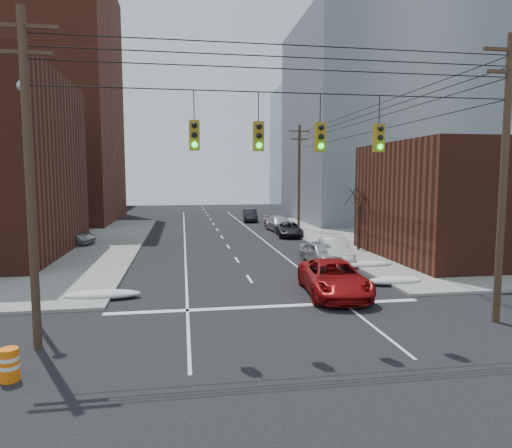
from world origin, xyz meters
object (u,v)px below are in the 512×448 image
object	(u,v)px
red_pickup	(334,278)
lot_car_b	(65,236)
parked_car_a	(320,253)
parked_car_f	(250,215)
construction_barrel	(9,364)
parked_car_d	(280,224)
lot_car_a	(43,237)
parked_car_e	(276,222)
lot_car_d	(22,235)
parked_car_b	(335,250)
parked_car_c	(289,229)

from	to	relation	value
red_pickup	lot_car_b	xyz separation A→B (m)	(-16.74, 18.37, 0.02)
red_pickup	parked_car_a	distance (m)	7.98
parked_car_f	construction_barrel	size ratio (longest dim) A/B	5.11
parked_car_d	construction_barrel	distance (m)	36.39
red_pickup	lot_car_a	size ratio (longest dim) A/B	1.25
red_pickup	parked_car_e	world-z (taller)	red_pickup
red_pickup	lot_car_d	world-z (taller)	red_pickup
lot_car_d	lot_car_a	bearing A→B (deg)	-156.41
red_pickup	parked_car_f	bearing A→B (deg)	93.30
parked_car_b	construction_barrel	xyz separation A→B (m)	(-14.90, -15.76, -0.30)
parked_car_c	construction_barrel	distance (m)	32.51
parked_car_b	parked_car_d	distance (m)	17.45
parked_car_a	lot_car_a	bearing A→B (deg)	147.35
parked_car_b	parked_car_e	world-z (taller)	parked_car_b
lot_car_a	parked_car_e	bearing A→B (deg)	-53.08
parked_car_b	parked_car_e	xyz separation A→B (m)	(0.00, 19.58, -0.05)
parked_car_b	construction_barrel	world-z (taller)	parked_car_b
parked_car_d	lot_car_b	distance (m)	20.91
parked_car_a	lot_car_b	bearing A→B (deg)	143.01
parked_car_d	lot_car_a	distance (m)	22.60
lot_car_a	lot_car_b	xyz separation A→B (m)	(1.37, 1.13, -0.08)
lot_car_b	lot_car_d	distance (m)	4.22
parked_car_e	parked_car_c	bearing A→B (deg)	-95.81
parked_car_a	parked_car_e	size ratio (longest dim) A/B	1.00
parked_car_d	parked_car_f	size ratio (longest dim) A/B	1.14
lot_car_a	construction_barrel	bearing A→B (deg)	-156.05
lot_car_b	lot_car_a	bearing A→B (deg)	145.82
parked_car_a	parked_car_c	bearing A→B (deg)	78.08
parked_car_b	lot_car_d	bearing A→B (deg)	158.93
parked_car_b	lot_car_b	world-z (taller)	parked_car_b
parked_car_c	parked_car_e	world-z (taller)	parked_car_e
parked_car_a	parked_car_c	size ratio (longest dim) A/B	0.87
parked_car_b	parked_car_e	distance (m)	19.58
parked_car_f	lot_car_a	size ratio (longest dim) A/B	1.00
parked_car_a	lot_car_a	size ratio (longest dim) A/B	0.90
construction_barrel	red_pickup	bearing A→B (deg)	32.04
parked_car_c	parked_car_e	xyz separation A→B (m)	(0.00, 6.45, 0.05)
red_pickup	parked_car_b	size ratio (longest dim) A/B	1.26
construction_barrel	lot_car_b	bearing A→B (deg)	100.28
red_pickup	construction_barrel	bearing A→B (deg)	-142.67
lot_car_a	construction_barrel	distance (m)	25.51
lot_car_b	construction_barrel	xyz separation A→B (m)	(4.70, -25.91, -0.37)
parked_car_c	lot_car_a	world-z (taller)	lot_car_a
lot_car_b	construction_barrel	world-z (taller)	lot_car_b
parked_car_e	parked_car_a	bearing A→B (deg)	-99.03
parked_car_a	parked_car_c	world-z (taller)	parked_car_a
parked_car_d	parked_car_f	world-z (taller)	same
parked_car_c	lot_car_a	xyz separation A→B (m)	(-20.97, -4.12, 0.25)
red_pickup	parked_car_f	size ratio (longest dim) A/B	1.25
parked_car_b	parked_car_f	bearing A→B (deg)	98.85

